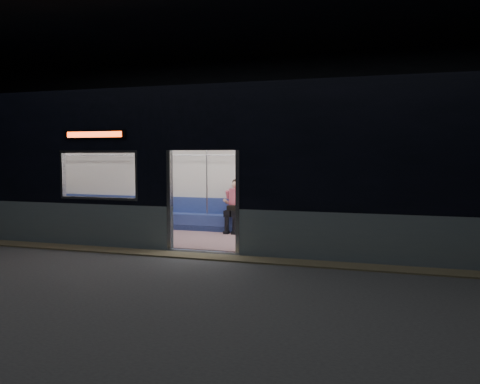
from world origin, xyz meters
The scene contains 7 objects.
station_floor centered at (0.00, 0.00, -0.01)m, with size 24.00×14.00×0.01m, color #47494C.
station_envelope centered at (0.00, 0.00, 3.66)m, with size 24.00×14.00×5.00m.
tactile_strip centered at (0.00, 0.55, 0.01)m, with size 22.80×0.50×0.03m, color #8C7F59.
metro_car centered at (0.00, 2.54, 1.85)m, with size 18.00×3.04×3.35m.
passenger centered at (-0.17, 3.55, 0.78)m, with size 0.38×0.65×1.32m.
handbag centered at (-0.15, 3.34, 0.66)m, with size 0.25×0.21×0.12m, color black.
transit_map centered at (3.41, 3.85, 1.47)m, with size 0.98×0.03×0.64m, color white.
Camera 1 is at (3.84, -8.35, 1.96)m, focal length 38.00 mm.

